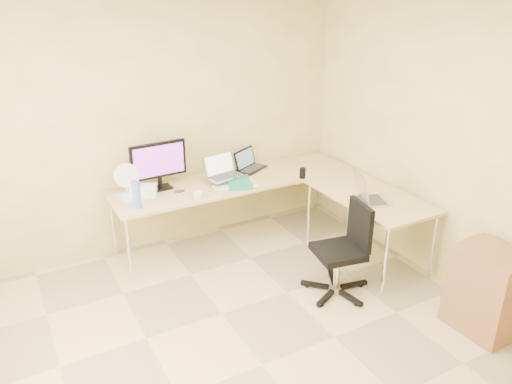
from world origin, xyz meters
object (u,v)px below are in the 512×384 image
desk_return (367,228)px  desk_fan (126,180)px  keyboard (234,184)px  water_bottle (137,195)px  laptop_center (224,167)px  desk_main (237,211)px  laptop_black (251,160)px  mug (198,196)px  office_chair (339,244)px  monitor (159,166)px  cabinet (487,291)px  laptop_return (373,190)px

desk_return → desk_fan: 2.45m
keyboard → water_bottle: 1.05m
laptop_center → desk_main: bearing=-7.9°
laptop_black → mug: size_ratio=3.96×
desk_main → office_chair: bearing=-75.3°
desk_return → office_chair: size_ratio=1.47×
desk_main → monitor: bearing=169.5°
keyboard → cabinet: 2.53m
laptop_return → cabinet: 1.31m
monitor → laptop_return: size_ratio=1.54×
laptop_center → water_bottle: 1.00m
desk_main → desk_return: (0.98, -1.00, 0.00)m
water_bottle → cabinet: 3.12m
desk_main → desk_fan: desk_fan is taller
monitor → laptop_black: 1.08m
mug → desk_fan: desk_fan is taller
office_chair → water_bottle: bearing=152.8°
desk_return → laptop_black: 1.46m
water_bottle → office_chair: size_ratio=0.30×
desk_main → monitor: 1.01m
desk_main → monitor: size_ratio=4.62×
water_bottle → laptop_return: (2.00, -0.94, -0.01)m
desk_return → cabinet: bearing=-85.0°
desk_fan → keyboard: bearing=-16.0°
office_chair → laptop_return: bearing=30.5°
desk_fan → cabinet: bearing=-49.1°
office_chair → mug: bearing=141.8°
desk_main → laptop_return: size_ratio=7.13×
monitor → mug: bearing=-66.1°
monitor → cabinet: monitor is taller
monitor → office_chair: (1.14, -1.48, -0.48)m
laptop_black → keyboard: laptop_black is taller
mug → cabinet: size_ratio=0.12×
desk_return → laptop_return: (-0.10, -0.14, 0.49)m
desk_main → cabinet: bearing=-64.9°
desk_return → laptop_black: (-0.69, 1.20, 0.48)m
desk_return → laptop_return: bearing=-126.1°
keyboard → mug: bearing=-162.1°
desk_return → office_chair: (-0.63, -0.33, 0.14)m
mug → keyboard: bearing=19.9°
water_bottle → laptop_center: bearing=10.9°
monitor → office_chair: monitor is taller
monitor → laptop_black: size_ratio=1.63×
laptop_center → keyboard: size_ratio=0.84×
water_bottle → desk_fan: size_ratio=0.86×
desk_return → cabinet: 1.34m
monitor → desk_fan: (-0.34, 0.01, -0.09)m
desk_main → cabinet: (1.09, -2.33, -0.01)m
cabinet → desk_main: bearing=112.7°
laptop_black → laptop_return: 1.46m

